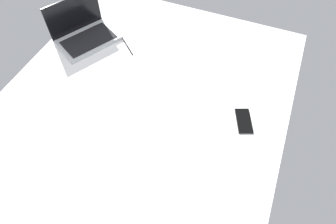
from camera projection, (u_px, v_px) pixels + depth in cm
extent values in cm
cube|color=white|center=(138.00, 122.00, 153.11)|extent=(180.00, 140.00, 18.00)
cube|color=#B7BABC|center=(88.00, 40.00, 175.58)|extent=(39.98, 35.97, 2.00)
cube|color=black|center=(88.00, 40.00, 173.93)|extent=(33.60, 28.79, 0.40)
cube|color=black|center=(73.00, 14.00, 171.34)|extent=(29.47, 16.65, 21.00)
cube|color=black|center=(244.00, 121.00, 142.22)|extent=(15.54, 11.64, 0.80)
cube|color=black|center=(127.00, 46.00, 173.61)|extent=(11.70, 13.15, 0.60)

